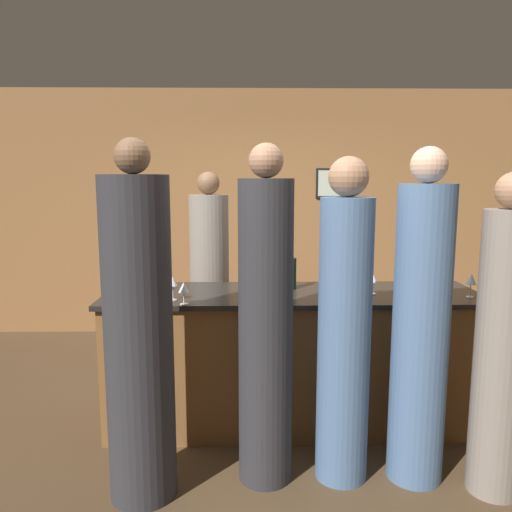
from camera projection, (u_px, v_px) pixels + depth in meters
name	position (u px, v px, depth m)	size (l,w,h in m)	color
ground_plane	(291.00, 421.00, 3.73)	(14.00, 14.00, 0.00)	#4C3823
back_wall	(275.00, 213.00, 5.79)	(8.00, 0.08, 2.80)	olive
bar_counter	(292.00, 358.00, 3.66)	(2.68, 0.76, 0.99)	brown
bartender	(210.00, 287.00, 4.34)	(0.34, 0.34, 1.86)	gray
guest_0	(421.00, 329.00, 2.91)	(0.33, 0.33, 1.97)	#4C6B93
guest_1	(139.00, 337.00, 2.74)	(0.38, 0.38, 2.01)	#2D2D33
guest_2	(502.00, 347.00, 2.78)	(0.30, 0.30, 1.83)	gray
guest_3	(344.00, 331.00, 2.91)	(0.31, 0.31, 1.92)	#4C6B93
guest_4	(266.00, 328.00, 2.90)	(0.32, 0.32, 1.99)	#2D2D33
wine_bottle_0	(292.00, 273.00, 3.68)	(0.07, 0.07, 0.31)	black
wine_bottle_1	(357.00, 285.00, 3.29)	(0.07, 0.07, 0.30)	black
wine_bottle_2	(134.00, 276.00, 3.56)	(0.07, 0.07, 0.31)	black
wine_glass_0	(431.00, 283.00, 3.30)	(0.07, 0.07, 0.16)	silver
wine_glass_1	(184.00, 288.00, 3.22)	(0.07, 0.07, 0.15)	silver
wine_glass_2	(373.00, 279.00, 3.51)	(0.06, 0.06, 0.15)	silver
wine_glass_3	(156.00, 276.00, 3.56)	(0.08, 0.08, 0.16)	silver
wine_glass_4	(471.00, 280.00, 3.41)	(0.07, 0.07, 0.17)	silver
wine_glass_5	(173.00, 282.00, 3.33)	(0.06, 0.06, 0.16)	silver
wine_glass_6	(254.00, 276.00, 3.51)	(0.08, 0.08, 0.17)	silver
wine_glass_7	(330.00, 284.00, 3.28)	(0.07, 0.07, 0.16)	silver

